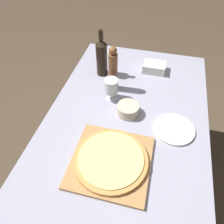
{
  "coord_description": "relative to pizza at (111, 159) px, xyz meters",
  "views": [
    {
      "loc": [
        0.12,
        -0.74,
        1.66
      ],
      "look_at": [
        -0.07,
        0.01,
        0.84
      ],
      "focal_mm": 35.0,
      "sensor_mm": 36.0,
      "label": 1
    }
  ],
  "objects": [
    {
      "name": "cutting_board",
      "position": [
        0.0,
        0.0,
        -0.02
      ],
      "size": [
        0.35,
        0.35,
        0.02
      ],
      "color": "#A87A47",
      "rests_on": "dining_table"
    },
    {
      "name": "dinner_plate",
      "position": [
        0.27,
        0.26,
        -0.02
      ],
      "size": [
        0.21,
        0.21,
        0.01
      ],
      "color": "silver",
      "rests_on": "dining_table"
    },
    {
      "name": "pepper_mill",
      "position": [
        -0.12,
        0.51,
        0.11
      ],
      "size": [
        0.05,
        0.05,
        0.28
      ],
      "color": "brown",
      "rests_on": "dining_table"
    },
    {
      "name": "dining_table",
      "position": [
        0.01,
        0.24,
        -0.13
      ],
      "size": [
        0.87,
        1.5,
        0.78
      ],
      "color": "#9393A8",
      "rests_on": "ground_plane"
    },
    {
      "name": "small_bowl",
      "position": [
        0.02,
        0.32,
        0.0
      ],
      "size": [
        0.12,
        0.12,
        0.06
      ],
      "color": "beige",
      "rests_on": "dining_table"
    },
    {
      "name": "ground_plane",
      "position": [
        0.01,
        0.24,
        -0.81
      ],
      "size": [
        12.0,
        12.0,
        0.0
      ],
      "primitive_type": "plane",
      "color": "#4C3D2D"
    },
    {
      "name": "wine_glass",
      "position": [
        -0.1,
        0.42,
        0.06
      ],
      "size": [
        0.08,
        0.08,
        0.14
      ],
      "color": "silver",
      "rests_on": "dining_table"
    },
    {
      "name": "pizza",
      "position": [
        0.0,
        0.0,
        0.0
      ],
      "size": [
        0.33,
        0.33,
        0.02
      ],
      "color": "#C68947",
      "rests_on": "cutting_board"
    },
    {
      "name": "wine_bottle",
      "position": [
        -0.22,
        0.64,
        0.1
      ],
      "size": [
        0.07,
        0.07,
        0.3
      ],
      "color": "black",
      "rests_on": "dining_table"
    },
    {
      "name": "food_container",
      "position": [
        0.11,
        0.75,
        -0.0
      ],
      "size": [
        0.15,
        0.11,
        0.06
      ],
      "color": "beige",
      "rests_on": "dining_table"
    }
  ]
}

